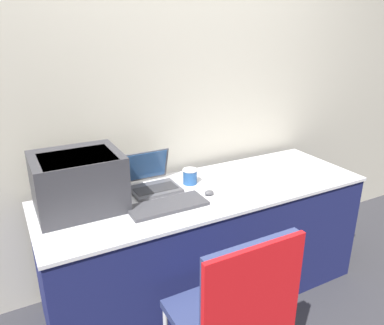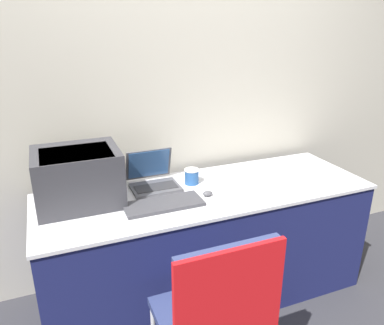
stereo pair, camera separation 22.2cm
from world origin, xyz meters
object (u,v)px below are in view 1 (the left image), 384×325
at_px(coffee_cup, 190,176).
at_px(chair, 238,309).
at_px(laptop_left, 152,180).
at_px(mouse, 209,193).
at_px(external_keyboard, 168,206).
at_px(printer, 78,180).

relative_size(coffee_cup, chair, 0.10).
xyz_separation_m(laptop_left, mouse, (0.26, -0.26, -0.03)).
bearing_deg(coffee_cup, laptop_left, 167.42).
height_order(laptop_left, mouse, laptop_left).
bearing_deg(laptop_left, coffee_cup, -12.58).
relative_size(external_keyboard, chair, 0.47).
xyz_separation_m(printer, mouse, (0.71, -0.19, -0.15)).
xyz_separation_m(printer, laptop_left, (0.45, 0.06, -0.12)).
distance_m(printer, mouse, 0.75).
distance_m(printer, coffee_cup, 0.70).
bearing_deg(external_keyboard, printer, 152.84).
bearing_deg(coffee_cup, printer, -179.08).
height_order(coffee_cup, mouse, coffee_cup).
height_order(laptop_left, external_keyboard, laptop_left).
height_order(printer, mouse, printer).
bearing_deg(external_keyboard, laptop_left, 85.34).
relative_size(printer, mouse, 7.77).
bearing_deg(chair, external_keyboard, 92.04).
relative_size(external_keyboard, mouse, 7.42).
bearing_deg(printer, chair, -63.00).
bearing_deg(laptop_left, printer, -171.85).
relative_size(printer, coffee_cup, 4.75).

